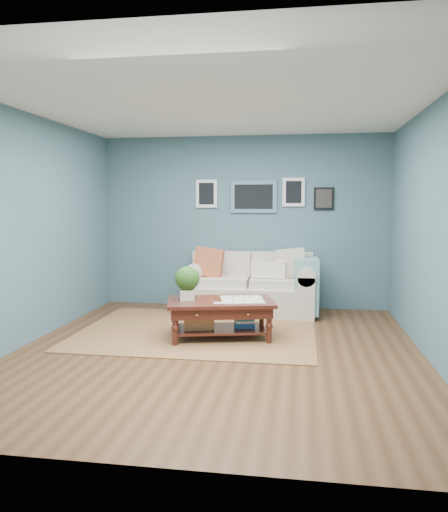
# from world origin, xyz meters

# --- Properties ---
(room_shell) EXTENTS (5.00, 5.02, 2.70)m
(room_shell) POSITION_xyz_m (0.01, 0.06, 1.36)
(room_shell) COLOR brown
(room_shell) RESTS_ON ground
(area_rug) EXTENTS (2.98, 2.39, 0.01)m
(area_rug) POSITION_xyz_m (-0.39, 0.82, 0.01)
(area_rug) COLOR brown
(area_rug) RESTS_ON ground
(loveseat) EXTENTS (1.96, 0.89, 1.01)m
(loveseat) POSITION_xyz_m (0.25, 2.03, 0.41)
(loveseat) COLOR beige
(loveseat) RESTS_ON ground
(coffee_table) EXTENTS (1.40, 1.01, 0.89)m
(coffee_table) POSITION_xyz_m (-0.11, 0.52, 0.39)
(coffee_table) COLOR #33140D
(coffee_table) RESTS_ON ground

